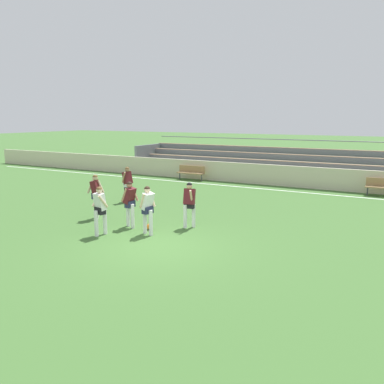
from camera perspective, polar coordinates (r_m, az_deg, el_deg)
ground_plane at (r=12.64m, az=-4.76°, el=-7.57°), size 160.00×160.00×0.00m
field_line_sideline at (r=22.56m, az=11.23°, el=0.31°), size 44.00×0.12×0.01m
sideline_wall at (r=23.82m, az=12.35°, el=2.25°), size 48.00×0.16×1.19m
bleacher_stand at (r=26.57m, az=13.75°, el=3.92°), size 21.98×3.66×2.41m
bench_centre_sideline at (r=25.46m, az=-0.13°, el=2.89°), size 1.80×0.40×0.90m
player_white_challenging at (r=13.66m, az=-6.24°, el=-1.95°), size 0.44×0.51×1.65m
player_dark_trailing_run at (r=14.66m, az=-8.67°, el=-1.15°), size 0.49×0.44×1.66m
player_dark_deep_cover at (r=16.15m, az=-13.30°, el=-0.06°), size 0.57×0.47×1.72m
player_dark_overlapping at (r=19.09m, az=-9.00°, el=1.50°), size 0.45×0.53×1.64m
player_dark_wide_left at (r=14.44m, az=-0.36°, el=-1.26°), size 0.45×0.59×1.64m
player_white_wide_right at (r=13.84m, az=-12.73°, el=-1.99°), size 0.56×0.52×1.65m
soccer_ball at (r=14.43m, az=-5.94°, el=-4.83°), size 0.22×0.22×0.22m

